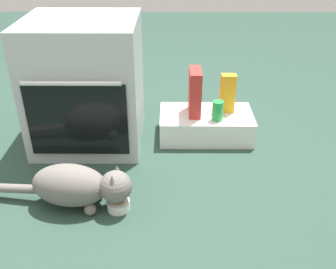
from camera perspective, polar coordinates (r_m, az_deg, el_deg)
ground at (r=2.13m, az=-11.49°, el=-6.24°), size 8.00×8.00×0.00m
oven at (r=2.32m, az=-12.01°, el=7.32°), size 0.63×0.62×0.74m
pantry_cabinet at (r=2.44m, az=5.60°, el=1.45°), size 0.57×0.33×0.16m
food_bowl at (r=1.89m, az=-7.33°, el=-10.15°), size 0.11×0.11×0.07m
cat at (r=1.89m, az=-13.24°, el=-7.35°), size 0.76×0.25×0.22m
juice_carton at (r=2.40m, az=8.78°, el=6.03°), size 0.09×0.06×0.24m
cereal_box at (r=2.34m, az=3.99°, el=6.24°), size 0.07×0.18×0.28m
soda_can at (r=2.31m, az=7.33°, el=3.52°), size 0.07×0.07×0.12m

